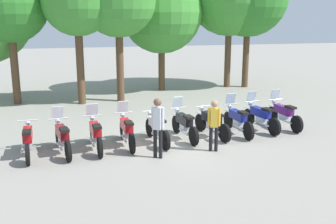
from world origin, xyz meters
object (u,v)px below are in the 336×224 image
Objects in this scene: tree_2 at (77,0)px; tree_3 at (118,0)px; motorcycle_7 at (238,120)px; motorcycle_9 at (284,114)px; tree_4 at (161,12)px; motorcycle_4 at (157,128)px; person_1 at (214,122)px; motorcycle_5 at (184,124)px; person_0 at (158,123)px; motorcycle_1 at (62,137)px; motorcycle_0 at (28,140)px; motorcycle_3 at (127,130)px; motorcycle_6 at (212,122)px; motorcycle_8 at (260,116)px; motorcycle_2 at (96,134)px; tree_1 at (9,4)px.

tree_3 is (1.89, 0.18, 0.04)m from tree_2.
motorcycle_7 and motorcycle_9 have the same top height.
motorcycle_9 is at bearing -83.58° from motorcycle_7.
motorcycle_7 is at bearing -84.95° from tree_4.
motorcycle_4 is 3.06m from motorcycle_7.
tree_3 is (-1.91, 8.18, 3.89)m from person_1.
motorcycle_5 is at bearing -78.45° from tree_3.
person_0 reaches higher than person_1.
motorcycle_9 is (5.06, 0.76, 0.01)m from motorcycle_4.
motorcycle_1 reaches higher than motorcycle_4.
motorcycle_0 is 8.51m from tree_2.
motorcycle_5 is at bearing -85.38° from motorcycle_3.
person_0 is at bearing 135.82° from motorcycle_5.
tree_3 reaches higher than motorcycle_3.
motorcycle_1 is 1.01× the size of motorcycle_6.
motorcycle_6 is 0.98× the size of motorcycle_9.
motorcycle_0 is 0.33× the size of tree_3.
motorcycle_0 is at bearing 91.61° from motorcycle_7.
motorcycle_8 is (5.06, 0.66, 0.00)m from motorcycle_3.
motorcycle_2 and motorcycle_8 have the same top height.
tree_4 reaches higher than motorcycle_7.
motorcycle_5 is 1.00× the size of motorcycle_7.
motorcycle_1 is 8.32m from tree_2.
tree_4 is at bearing 13.17° from person_1.
person_1 is at bearing 126.48° from person_0.
motorcycle_9 reaches higher than motorcycle_4.
motorcycle_7 is 2.24m from person_1.
motorcycle_2 is 0.34× the size of tree_4.
motorcycle_4 is at bearing 96.55° from motorcycle_5.
person_1 is (4.59, -0.90, 0.43)m from motorcycle_1.
tree_1 is 4.93m from tree_3.
motorcycle_9 is 12.97m from tree_1.
tree_2 reaches higher than motorcycle_1.
tree_1 is (-5.25, 7.47, 4.11)m from motorcycle_4.
tree_2 is (-3.80, 8.00, 3.84)m from person_1.
motorcycle_5 is at bearing 173.01° from person_0.
motorcycle_4 is (2.02, 0.22, -0.01)m from motorcycle_2.
motorcycle_8 is 12.25m from tree_1.
person_1 is (-1.49, -1.62, 0.43)m from motorcycle_7.
person_1 is at bearing -136.59° from motorcycle_4.
tree_4 is at bearing -162.85° from person_0.
tree_2 reaches higher than motorcycle_3.
motorcycle_6 is 8.86m from tree_2.
tree_2 is (-3.26, 6.51, 4.27)m from motorcycle_5.
motorcycle_6 is at bearing 89.18° from motorcycle_8.
motorcycle_6 is 0.99× the size of motorcycle_8.
motorcycle_8 is 4.82m from person_0.
motorcycle_8 is (1.01, 0.24, 0.00)m from motorcycle_7.
person_1 is (3.58, -1.03, 0.43)m from motorcycle_2.
person_1 is (1.82, 0.20, -0.14)m from person_0.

